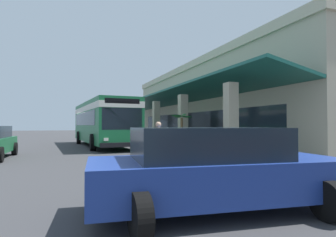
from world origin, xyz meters
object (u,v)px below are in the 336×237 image
parked_sedan_blue (214,169)px  potted_palm (182,141)px  transit_bus (102,120)px  pedestrian (158,141)px

parked_sedan_blue → potted_palm: potted_palm is taller
transit_bus → potted_palm: size_ratio=5.12×
parked_sedan_blue → potted_palm: 12.70m
pedestrian → potted_palm: potted_palm is taller
parked_sedan_blue → pedestrian: size_ratio=2.79×
transit_bus → pedestrian: size_ratio=6.92×
pedestrian → potted_palm: size_ratio=0.74×
pedestrian → potted_palm: 7.02m
parked_sedan_blue → potted_palm: bearing=159.3°
parked_sedan_blue → pedestrian: (-5.84, 0.93, 0.16)m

